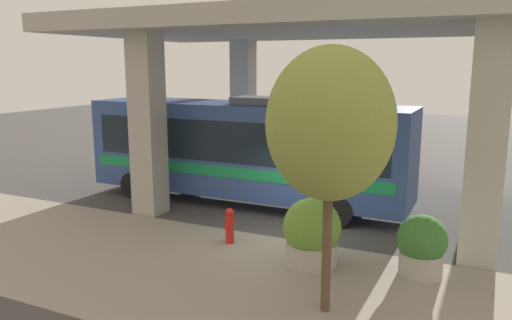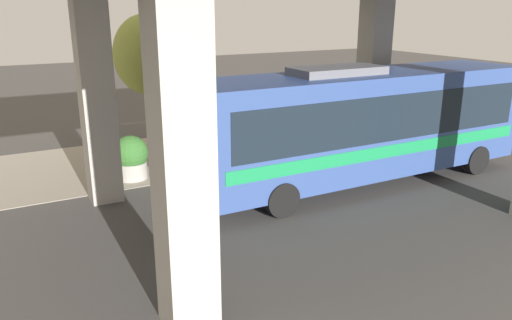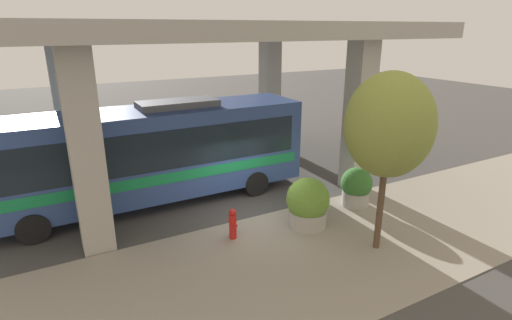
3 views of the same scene
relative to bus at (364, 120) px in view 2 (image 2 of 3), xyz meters
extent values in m
plane|color=#474442|center=(-2.93, -2.71, -2.09)|extent=(80.00, 80.00, 0.00)
cube|color=gray|center=(-5.93, -2.71, -2.08)|extent=(6.00, 40.00, 0.02)
cube|color=#ADA89E|center=(-2.43, -7.79, 0.92)|extent=(0.90, 0.90, 6.01)
cube|color=#ADA89E|center=(-2.43, 2.37, 0.92)|extent=(0.90, 0.90, 6.01)
cube|color=#ADA89E|center=(4.57, -7.79, 0.92)|extent=(0.90, 0.90, 6.01)
cube|color=#334C8C|center=(0.00, 0.01, -0.05)|extent=(2.61, 11.64, 3.17)
cube|color=#19232D|center=(0.00, 0.01, 0.33)|extent=(2.65, 10.71, 1.39)
cube|color=#198C4C|center=(0.00, 0.01, -0.69)|extent=(2.65, 11.06, 0.38)
cube|color=slate|center=(0.00, -1.16, 1.65)|extent=(1.30, 2.91, 0.24)
cylinder|color=black|center=(-1.22, 4.08, -1.59)|extent=(0.28, 1.00, 1.00)
cylinder|color=black|center=(1.22, 4.08, -1.59)|extent=(0.28, 1.00, 1.00)
cylinder|color=black|center=(-1.22, -3.78, -1.59)|extent=(0.28, 1.00, 1.00)
cylinder|color=black|center=(1.22, -3.78, -1.59)|extent=(0.28, 1.00, 1.00)
cylinder|color=red|center=(-3.94, -1.47, -1.66)|extent=(0.24, 0.24, 0.85)
sphere|color=red|center=(-3.94, -1.47, -1.17)|extent=(0.22, 0.22, 0.22)
cylinder|color=red|center=(-4.11, -1.47, -1.53)|extent=(0.14, 0.11, 0.11)
cylinder|color=red|center=(-3.76, -1.47, -1.53)|extent=(0.14, 0.11, 0.11)
cylinder|color=#ADA89E|center=(-3.89, -6.60, -1.79)|extent=(1.01, 1.01, 0.59)
sphere|color=#38722D|center=(-3.89, -6.60, -1.17)|extent=(1.17, 1.17, 1.17)
sphere|color=#BF334C|center=(-3.77, -6.70, -1.35)|extent=(0.36, 0.36, 0.36)
cylinder|color=#ADA89E|center=(-4.37, -4.03, -1.79)|extent=(1.28, 1.28, 0.60)
sphere|color=olive|center=(-4.37, -4.03, -1.09)|extent=(1.45, 1.45, 1.45)
sphere|color=#BF334C|center=(-4.21, -4.16, -1.31)|extent=(0.45, 0.45, 0.45)
cylinder|color=brown|center=(-6.54, -5.08, -0.53)|extent=(0.19, 0.19, 3.11)
ellipsoid|color=olive|center=(-6.54, -5.08, 1.77)|extent=(2.47, 2.47, 2.97)
camera|label=1|loc=(-15.66, -7.84, 2.89)|focal=35.00mm
camera|label=2|loc=(12.13, -10.47, 3.51)|focal=35.00mm
camera|label=3|loc=(-14.22, 3.30, 4.33)|focal=28.00mm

